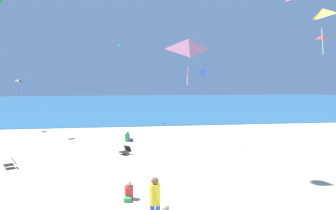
{
  "coord_description": "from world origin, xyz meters",
  "views": [
    {
      "loc": [
        -2.04,
        -8.8,
        4.75
      ],
      "look_at": [
        0.0,
        6.26,
        3.46
      ],
      "focal_mm": 31.59,
      "sensor_mm": 36.0,
      "label": 1
    }
  ],
  "objects_px": {
    "beach_chair_near_camera": "(11,163)",
    "kite_teal": "(120,45)",
    "kite_pink": "(188,45)",
    "kite_black": "(19,81)",
    "person_1": "(128,137)",
    "person_2": "(155,200)",
    "kite_red": "(322,37)",
    "person_0": "(129,193)",
    "beach_chair_mid_beach": "(126,150)",
    "kite_blue": "(203,73)",
    "kite_orange": "(323,13)"
  },
  "relations": [
    {
      "from": "beach_chair_near_camera",
      "to": "person_1",
      "type": "height_order",
      "value": "person_1"
    },
    {
      "from": "beach_chair_near_camera",
      "to": "person_1",
      "type": "bearing_deg",
      "value": -163.78
    },
    {
      "from": "person_0",
      "to": "kite_orange",
      "type": "relative_size",
      "value": 0.41
    },
    {
      "from": "person_2",
      "to": "kite_black",
      "type": "distance_m",
      "value": 23.38
    },
    {
      "from": "kite_orange",
      "to": "kite_black",
      "type": "relative_size",
      "value": 1.11
    },
    {
      "from": "beach_chair_mid_beach",
      "to": "kite_orange",
      "type": "distance_m",
      "value": 13.27
    },
    {
      "from": "kite_teal",
      "to": "kite_black",
      "type": "distance_m",
      "value": 10.92
    },
    {
      "from": "person_2",
      "to": "kite_blue",
      "type": "height_order",
      "value": "kite_blue"
    },
    {
      "from": "person_0",
      "to": "person_2",
      "type": "relative_size",
      "value": 0.42
    },
    {
      "from": "kite_orange",
      "to": "kite_red",
      "type": "relative_size",
      "value": 1.21
    },
    {
      "from": "kite_black",
      "to": "person_0",
      "type": "bearing_deg",
      "value": -60.3
    },
    {
      "from": "person_1",
      "to": "kite_pink",
      "type": "bearing_deg",
      "value": -122.35
    },
    {
      "from": "person_0",
      "to": "kite_blue",
      "type": "bearing_deg",
      "value": 161.17
    },
    {
      "from": "person_1",
      "to": "kite_black",
      "type": "height_order",
      "value": "kite_black"
    },
    {
      "from": "beach_chair_mid_beach",
      "to": "beach_chair_near_camera",
      "type": "relative_size",
      "value": 1.11
    },
    {
      "from": "kite_orange",
      "to": "kite_pink",
      "type": "xyz_separation_m",
      "value": [
        -5.62,
        -3.01,
        -1.59
      ]
    },
    {
      "from": "person_1",
      "to": "kite_teal",
      "type": "xyz_separation_m",
      "value": [
        -0.81,
        10.72,
        8.3
      ]
    },
    {
      "from": "kite_blue",
      "to": "person_2",
      "type": "bearing_deg",
      "value": -110.53
    },
    {
      "from": "person_0",
      "to": "kite_black",
      "type": "distance_m",
      "value": 20.88
    },
    {
      "from": "beach_chair_near_camera",
      "to": "kite_red",
      "type": "height_order",
      "value": "kite_red"
    },
    {
      "from": "beach_chair_near_camera",
      "to": "person_1",
      "type": "relative_size",
      "value": 0.94
    },
    {
      "from": "person_2",
      "to": "kite_orange",
      "type": "relative_size",
      "value": 0.98
    },
    {
      "from": "kite_black",
      "to": "kite_red",
      "type": "relative_size",
      "value": 1.09
    },
    {
      "from": "kite_black",
      "to": "kite_red",
      "type": "height_order",
      "value": "kite_red"
    },
    {
      "from": "person_1",
      "to": "kite_orange",
      "type": "bearing_deg",
      "value": -98.43
    },
    {
      "from": "beach_chair_near_camera",
      "to": "kite_teal",
      "type": "bearing_deg",
      "value": -136.4
    },
    {
      "from": "kite_teal",
      "to": "kite_pink",
      "type": "height_order",
      "value": "kite_teal"
    },
    {
      "from": "beach_chair_mid_beach",
      "to": "person_1",
      "type": "relative_size",
      "value": 1.05
    },
    {
      "from": "beach_chair_near_camera",
      "to": "person_2",
      "type": "xyz_separation_m",
      "value": [
        7.11,
        -7.68,
        0.72
      ]
    },
    {
      "from": "kite_blue",
      "to": "kite_red",
      "type": "xyz_separation_m",
      "value": [
        8.08,
        -2.26,
        2.51
      ]
    },
    {
      "from": "kite_black",
      "to": "kite_red",
      "type": "distance_m",
      "value": 25.92
    },
    {
      "from": "beach_chair_near_camera",
      "to": "person_1",
      "type": "xyz_separation_m",
      "value": [
        6.25,
        6.2,
        0.02
      ]
    },
    {
      "from": "person_0",
      "to": "person_2",
      "type": "bearing_deg",
      "value": 27.22
    },
    {
      "from": "kite_blue",
      "to": "kite_pink",
      "type": "height_order",
      "value": "kite_pink"
    },
    {
      "from": "person_0",
      "to": "person_1",
      "type": "xyz_separation_m",
      "value": [
        -0.05,
        11.27,
        0.03
      ]
    },
    {
      "from": "beach_chair_mid_beach",
      "to": "person_1",
      "type": "xyz_separation_m",
      "value": [
        0.13,
        4.0,
        0.07
      ]
    },
    {
      "from": "kite_pink",
      "to": "kite_red",
      "type": "relative_size",
      "value": 0.86
    },
    {
      "from": "person_1",
      "to": "person_2",
      "type": "xyz_separation_m",
      "value": [
        0.86,
        -13.88,
        0.7
      ]
    },
    {
      "from": "kite_pink",
      "to": "kite_black",
      "type": "bearing_deg",
      "value": 117.7
    },
    {
      "from": "person_1",
      "to": "kite_teal",
      "type": "distance_m",
      "value": 13.58
    },
    {
      "from": "beach_chair_mid_beach",
      "to": "kite_red",
      "type": "relative_size",
      "value": 0.59
    },
    {
      "from": "kite_teal",
      "to": "person_2",
      "type": "bearing_deg",
      "value": -86.12
    },
    {
      "from": "beach_chair_mid_beach",
      "to": "person_0",
      "type": "bearing_deg",
      "value": 51.39
    },
    {
      "from": "person_0",
      "to": "person_1",
      "type": "bearing_deg",
      "value": -169.94
    },
    {
      "from": "person_2",
      "to": "person_0",
      "type": "bearing_deg",
      "value": 45.47
    },
    {
      "from": "kite_pink",
      "to": "beach_chair_mid_beach",
      "type": "bearing_deg",
      "value": 98.15
    },
    {
      "from": "beach_chair_mid_beach",
      "to": "kite_blue",
      "type": "xyz_separation_m",
      "value": [
        5.87,
        3.16,
        5.05
      ]
    },
    {
      "from": "kite_teal",
      "to": "person_0",
      "type": "bearing_deg",
      "value": -87.78
    },
    {
      "from": "person_2",
      "to": "kite_red",
      "type": "distance_m",
      "value": 18.17
    },
    {
      "from": "person_2",
      "to": "kite_teal",
      "type": "relative_size",
      "value": 1.59
    }
  ]
}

